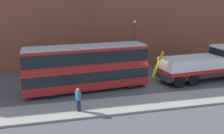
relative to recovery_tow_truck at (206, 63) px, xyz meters
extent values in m
plane|color=#4C4C51|center=(-5.76, 0.14, -1.76)|extent=(120.00, 120.00, 0.00)
cube|color=gray|center=(-5.76, -4.06, -1.68)|extent=(60.00, 2.80, 0.15)
cube|color=brown|center=(-5.76, 7.54, 6.24)|extent=(60.00, 1.20, 16.00)
cube|color=#2D2D2D|center=(-0.48, -0.05, -0.90)|extent=(9.17, 3.07, 0.55)
cube|color=silver|center=(-1.77, -0.17, 0.07)|extent=(6.32, 3.18, 1.40)
cube|color=red|center=(-1.77, -0.17, -0.45)|extent=(6.33, 3.23, 0.36)
cylinder|color=#B79914|center=(-5.47, -0.53, 0.37)|extent=(1.25, 0.40, 2.52)
cylinder|color=black|center=(2.70, 1.38, -1.18)|extent=(1.19, 0.45, 1.16)
cylinder|color=black|center=(-2.28, 0.89, -1.18)|extent=(1.19, 0.45, 1.16)
cylinder|color=black|center=(-2.06, -1.31, -1.18)|extent=(1.19, 0.45, 1.16)
cylinder|color=black|center=(-3.87, 0.74, -1.18)|extent=(1.19, 0.45, 1.16)
cylinder|color=black|center=(-3.66, -1.47, -1.18)|extent=(1.19, 0.45, 1.16)
cube|color=#AD1E1E|center=(-12.04, -0.05, -0.47)|extent=(11.19, 3.55, 1.90)
cube|color=#AD1E1E|center=(-12.04, -0.05, 1.33)|extent=(10.96, 3.43, 1.70)
cube|color=black|center=(-12.04, -0.05, -0.22)|extent=(11.09, 3.59, 0.90)
cube|color=black|center=(-12.04, -0.05, 1.43)|extent=(10.87, 3.57, 1.00)
cube|color=#B2B2B2|center=(-12.04, -0.05, 2.24)|extent=(10.73, 3.31, 0.12)
cube|color=yellow|center=(-6.55, 0.49, 0.78)|extent=(0.20, 1.50, 0.44)
cylinder|color=black|center=(-8.26, 1.40, -1.24)|extent=(1.06, 0.40, 1.04)
cylinder|color=black|center=(-8.06, -0.75, -1.24)|extent=(1.06, 0.40, 1.04)
cylinder|color=black|center=(-15.43, 0.71, -1.24)|extent=(1.06, 0.40, 1.04)
cylinder|color=black|center=(-15.22, -1.44, -1.24)|extent=(1.06, 0.40, 1.04)
cylinder|color=#232333|center=(-13.18, -4.44, -1.18)|extent=(0.41, 0.41, 0.85)
cube|color=#1E6084|center=(-13.18, -4.44, -0.45)|extent=(0.43, 0.48, 0.62)
sphere|color=tan|center=(-13.18, -4.44, -0.02)|extent=(0.24, 0.24, 0.24)
cylinder|color=#38383D|center=(-5.90, 5.34, 0.99)|extent=(0.16, 0.16, 5.50)
sphere|color=#EAE5C6|center=(-5.90, 5.34, 3.89)|extent=(0.36, 0.36, 0.36)
camera|label=1|loc=(-13.97, -18.85, 5.65)|focal=35.07mm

